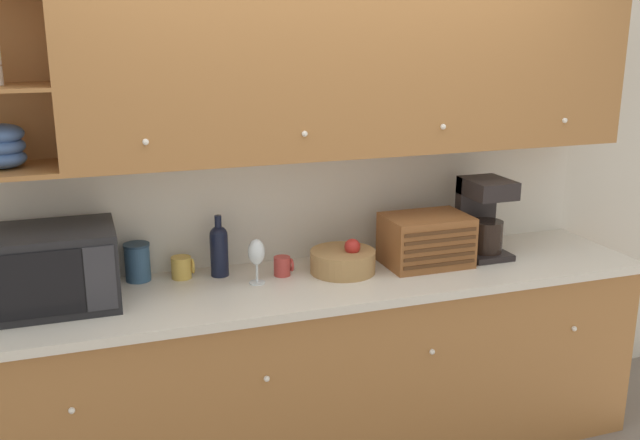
{
  "coord_description": "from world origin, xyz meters",
  "views": [
    {
      "loc": [
        -1.06,
        -3.27,
        2.07
      ],
      "look_at": [
        0.0,
        -0.23,
        1.18
      ],
      "focal_mm": 40.0,
      "sensor_mm": 36.0,
      "label": 1
    }
  ],
  "objects_px": {
    "mug": "(182,267)",
    "wine_glass": "(257,254)",
    "mug_blue_second": "(283,266)",
    "coffee_maker": "(483,216)",
    "bread_box": "(426,240)",
    "wine_bottle": "(219,248)",
    "fruit_basket": "(343,261)",
    "storage_canister": "(137,262)",
    "microwave": "(50,268)"
  },
  "relations": [
    {
      "from": "mug",
      "to": "mug_blue_second",
      "type": "relative_size",
      "value": 1.16
    },
    {
      "from": "mug",
      "to": "bread_box",
      "type": "xyz_separation_m",
      "value": [
        1.16,
        -0.19,
        0.07
      ]
    },
    {
      "from": "microwave",
      "to": "fruit_basket",
      "type": "relative_size",
      "value": 1.73
    },
    {
      "from": "wine_bottle",
      "to": "fruit_basket",
      "type": "bearing_deg",
      "value": -14.57
    },
    {
      "from": "coffee_maker",
      "to": "storage_canister",
      "type": "bearing_deg",
      "value": 173.75
    },
    {
      "from": "microwave",
      "to": "coffee_maker",
      "type": "xyz_separation_m",
      "value": [
        2.06,
        0.02,
        0.04
      ]
    },
    {
      "from": "fruit_basket",
      "to": "microwave",
      "type": "bearing_deg",
      "value": 179.91
    },
    {
      "from": "storage_canister",
      "to": "wine_glass",
      "type": "relative_size",
      "value": 0.84
    },
    {
      "from": "storage_canister",
      "to": "wine_bottle",
      "type": "xyz_separation_m",
      "value": [
        0.37,
        -0.06,
        0.04
      ]
    },
    {
      "from": "microwave",
      "to": "mug",
      "type": "relative_size",
      "value": 5.11
    },
    {
      "from": "storage_canister",
      "to": "wine_bottle",
      "type": "distance_m",
      "value": 0.37
    },
    {
      "from": "wine_bottle",
      "to": "mug_blue_second",
      "type": "distance_m",
      "value": 0.31
    },
    {
      "from": "fruit_basket",
      "to": "mug",
      "type": "bearing_deg",
      "value": 167.02
    },
    {
      "from": "wine_glass",
      "to": "mug",
      "type": "bearing_deg",
      "value": 149.33
    },
    {
      "from": "storage_canister",
      "to": "bread_box",
      "type": "bearing_deg",
      "value": -9.61
    },
    {
      "from": "storage_canister",
      "to": "mug_blue_second",
      "type": "xyz_separation_m",
      "value": [
        0.65,
        -0.15,
        -0.04
      ]
    },
    {
      "from": "bread_box",
      "to": "wine_bottle",
      "type": "bearing_deg",
      "value": 170.13
    },
    {
      "from": "microwave",
      "to": "coffee_maker",
      "type": "distance_m",
      "value": 2.06
    },
    {
      "from": "mug",
      "to": "coffee_maker",
      "type": "bearing_deg",
      "value": -5.76
    },
    {
      "from": "bread_box",
      "to": "mug",
      "type": "bearing_deg",
      "value": 170.46
    },
    {
      "from": "coffee_maker",
      "to": "fruit_basket",
      "type": "bearing_deg",
      "value": -178.61
    },
    {
      "from": "microwave",
      "to": "coffee_maker",
      "type": "height_order",
      "value": "coffee_maker"
    },
    {
      "from": "microwave",
      "to": "wine_bottle",
      "type": "xyz_separation_m",
      "value": [
        0.73,
        0.14,
        -0.03
      ]
    },
    {
      "from": "mug_blue_second",
      "to": "coffee_maker",
      "type": "height_order",
      "value": "coffee_maker"
    },
    {
      "from": "microwave",
      "to": "bread_box",
      "type": "distance_m",
      "value": 1.72
    },
    {
      "from": "storage_canister",
      "to": "wine_bottle",
      "type": "relative_size",
      "value": 0.6
    },
    {
      "from": "mug",
      "to": "wine_glass",
      "type": "height_order",
      "value": "wine_glass"
    },
    {
      "from": "storage_canister",
      "to": "mug",
      "type": "relative_size",
      "value": 1.67
    },
    {
      "from": "mug_blue_second",
      "to": "fruit_basket",
      "type": "relative_size",
      "value": 0.29
    },
    {
      "from": "storage_canister",
      "to": "mug",
      "type": "xyz_separation_m",
      "value": [
        0.2,
        -0.03,
        -0.04
      ]
    },
    {
      "from": "wine_bottle",
      "to": "coffee_maker",
      "type": "relative_size",
      "value": 0.73
    },
    {
      "from": "mug_blue_second",
      "to": "coffee_maker",
      "type": "distance_m",
      "value": 1.06
    },
    {
      "from": "storage_canister",
      "to": "fruit_basket",
      "type": "xyz_separation_m",
      "value": [
        0.93,
        -0.2,
        -0.03
      ]
    },
    {
      "from": "wine_bottle",
      "to": "coffee_maker",
      "type": "height_order",
      "value": "coffee_maker"
    },
    {
      "from": "bread_box",
      "to": "coffee_maker",
      "type": "distance_m",
      "value": 0.35
    },
    {
      "from": "storage_canister",
      "to": "bread_box",
      "type": "relative_size",
      "value": 0.43
    },
    {
      "from": "mug",
      "to": "mug_blue_second",
      "type": "height_order",
      "value": "mug"
    },
    {
      "from": "bread_box",
      "to": "coffee_maker",
      "type": "relative_size",
      "value": 1.02
    },
    {
      "from": "mug",
      "to": "coffee_maker",
      "type": "height_order",
      "value": "coffee_maker"
    },
    {
      "from": "microwave",
      "to": "wine_bottle",
      "type": "relative_size",
      "value": 1.84
    },
    {
      "from": "storage_canister",
      "to": "mug_blue_second",
      "type": "relative_size",
      "value": 1.94
    },
    {
      "from": "mug",
      "to": "wine_glass",
      "type": "distance_m",
      "value": 0.37
    },
    {
      "from": "mug_blue_second",
      "to": "bread_box",
      "type": "height_order",
      "value": "bread_box"
    },
    {
      "from": "mug_blue_second",
      "to": "wine_bottle",
      "type": "bearing_deg",
      "value": 161.07
    },
    {
      "from": "mug_blue_second",
      "to": "bread_box",
      "type": "distance_m",
      "value": 0.71
    },
    {
      "from": "mug_blue_second",
      "to": "coffee_maker",
      "type": "xyz_separation_m",
      "value": [
        1.04,
        -0.03,
        0.16
      ]
    },
    {
      "from": "microwave",
      "to": "fruit_basket",
      "type": "height_order",
      "value": "microwave"
    },
    {
      "from": "fruit_basket",
      "to": "mug_blue_second",
      "type": "bearing_deg",
      "value": 169.91
    },
    {
      "from": "mug_blue_second",
      "to": "mug",
      "type": "bearing_deg",
      "value": 165.25
    },
    {
      "from": "storage_canister",
      "to": "wine_glass",
      "type": "xyz_separation_m",
      "value": [
        0.51,
        -0.22,
        0.05
      ]
    }
  ]
}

